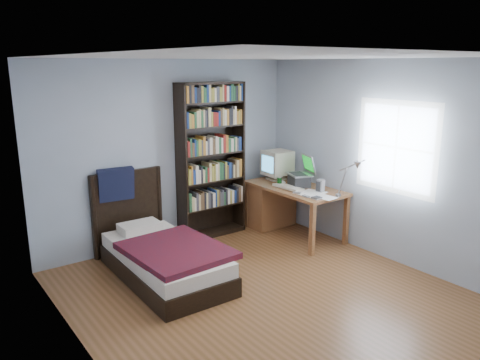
# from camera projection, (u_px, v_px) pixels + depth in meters

# --- Properties ---
(room) EXTENTS (4.20, 4.24, 2.50)m
(room) POSITION_uv_depth(u_px,v_px,m) (271.00, 183.00, 4.76)
(room) COLOR brown
(room) RESTS_ON ground
(desk) EXTENTS (0.75, 1.48, 0.73)m
(desk) POSITION_uv_depth(u_px,v_px,m) (276.00, 202.00, 7.07)
(desk) COLOR brown
(desk) RESTS_ON floor
(crt_monitor) EXTENTS (0.41, 0.37, 0.45)m
(crt_monitor) POSITION_uv_depth(u_px,v_px,m) (277.00, 163.00, 7.04)
(crt_monitor) COLOR beige
(crt_monitor) RESTS_ON desk
(laptop) EXTENTS (0.47, 0.44, 0.44)m
(laptop) POSITION_uv_depth(u_px,v_px,m) (300.00, 178.00, 6.68)
(laptop) COLOR #2D2D30
(laptop) RESTS_ON desk
(desk_lamp) EXTENTS (0.22, 0.48, 0.56)m
(desk_lamp) POSITION_uv_depth(u_px,v_px,m) (355.00, 169.00, 5.74)
(desk_lamp) COLOR #99999E
(desk_lamp) RESTS_ON desk
(keyboard) EXTENTS (0.21, 0.48, 0.05)m
(keyboard) POSITION_uv_depth(u_px,v_px,m) (288.00, 187.00, 6.58)
(keyboard) COLOR beige
(keyboard) RESTS_ON desk
(speaker) EXTENTS (0.10, 0.10, 0.17)m
(speaker) POSITION_uv_depth(u_px,v_px,m) (321.00, 186.00, 6.38)
(speaker) COLOR gray
(speaker) RESTS_ON desk
(soda_can) EXTENTS (0.06, 0.06, 0.12)m
(soda_can) POSITION_uv_depth(u_px,v_px,m) (280.00, 182.00, 6.73)
(soda_can) COLOR #083A18
(soda_can) RESTS_ON desk
(mouse) EXTENTS (0.06, 0.11, 0.04)m
(mouse) POSITION_uv_depth(u_px,v_px,m) (283.00, 182.00, 6.87)
(mouse) COLOR silver
(mouse) RESTS_ON desk
(phone_silver) EXTENTS (0.09, 0.12, 0.02)m
(phone_silver) POSITION_uv_depth(u_px,v_px,m) (297.00, 193.00, 6.31)
(phone_silver) COLOR #B5B4B9
(phone_silver) RESTS_ON desk
(phone_grey) EXTENTS (0.05, 0.10, 0.02)m
(phone_grey) POSITION_uv_depth(u_px,v_px,m) (306.00, 196.00, 6.15)
(phone_grey) COLOR gray
(phone_grey) RESTS_ON desk
(external_drive) EXTENTS (0.11, 0.11, 0.02)m
(external_drive) POSITION_uv_depth(u_px,v_px,m) (317.00, 198.00, 6.07)
(external_drive) COLOR gray
(external_drive) RESTS_ON desk
(bookshelf) EXTENTS (0.99, 0.30, 2.20)m
(bookshelf) POSITION_uv_depth(u_px,v_px,m) (211.00, 161.00, 6.62)
(bookshelf) COLOR black
(bookshelf) RESTS_ON floor
(bed) EXTENTS (1.03, 2.00, 1.16)m
(bed) POSITION_uv_depth(u_px,v_px,m) (161.00, 254.00, 5.49)
(bed) COLOR black
(bed) RESTS_ON floor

